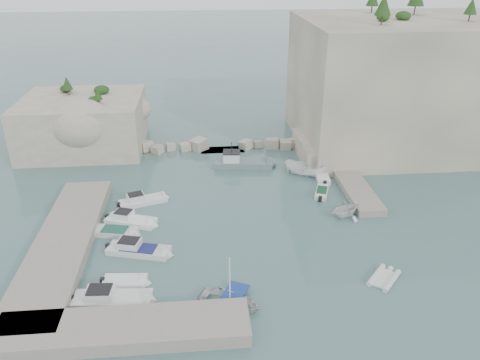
{
  "coord_description": "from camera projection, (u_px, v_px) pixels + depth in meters",
  "views": [
    {
      "loc": [
        -4.02,
        -38.43,
        24.68
      ],
      "look_at": [
        0.0,
        6.0,
        3.0
      ],
      "focal_mm": 35.0,
      "sensor_mm": 36.0,
      "label": 1
    }
  ],
  "objects": [
    {
      "name": "ground",
      "position": [
        246.0,
        234.0,
        45.54
      ],
      "size": [
        400.0,
        400.0,
        0.0
      ],
      "primitive_type": "plane",
      "color": "slate",
      "rests_on": "ground"
    },
    {
      "name": "cliff_east",
      "position": [
        395.0,
        84.0,
        64.29
      ],
      "size": [
        26.0,
        22.0,
        17.0
      ],
      "primitive_type": "cube",
      "color": "beige",
      "rests_on": "ground"
    },
    {
      "name": "cliff_terrace",
      "position": [
        329.0,
        149.0,
        62.17
      ],
      "size": [
        8.0,
        10.0,
        2.5
      ],
      "primitive_type": "cube",
      "color": "beige",
      "rests_on": "ground"
    },
    {
      "name": "outcrop_west",
      "position": [
        84.0,
        123.0,
        64.78
      ],
      "size": [
        16.0,
        14.0,
        7.0
      ],
      "primitive_type": "cube",
      "color": "beige",
      "rests_on": "ground"
    },
    {
      "name": "quay_west",
      "position": [
        63.0,
        244.0,
        43.02
      ],
      "size": [
        5.0,
        24.0,
        1.1
      ],
      "primitive_type": "cube",
      "color": "#9E9689",
      "rests_on": "ground"
    },
    {
      "name": "quay_south",
      "position": [
        124.0,
        329.0,
        33.29
      ],
      "size": [
        18.0,
        4.0,
        1.1
      ],
      "primitive_type": "cube",
      "color": "#9E9689",
      "rests_on": "ground"
    },
    {
      "name": "ledge_east",
      "position": [
        350.0,
        181.0,
        55.41
      ],
      "size": [
        3.0,
        16.0,
        0.8
      ],
      "primitive_type": "cube",
      "color": "#9E9689",
      "rests_on": "ground"
    },
    {
      "name": "breakwater",
      "position": [
        222.0,
        145.0,
        64.86
      ],
      "size": [
        28.0,
        3.0,
        1.4
      ],
      "primitive_type": "cube",
      "color": "beige",
      "rests_on": "ground"
    },
    {
      "name": "motorboat_a",
      "position": [
        143.0,
        203.0,
        51.23
      ],
      "size": [
        5.89,
        3.45,
        1.4
      ],
      "primitive_type": null,
      "rotation": [
        0.0,
        0.0,
        0.34
      ],
      "color": "white",
      "rests_on": "ground"
    },
    {
      "name": "motorboat_b",
      "position": [
        131.0,
        223.0,
        47.41
      ],
      "size": [
        5.88,
        3.56,
        1.4
      ],
      "primitive_type": null,
      "rotation": [
        0.0,
        0.0,
        -0.33
      ],
      "color": "white",
      "rests_on": "ground"
    },
    {
      "name": "motorboat_c",
      "position": [
        115.0,
        234.0,
        45.57
      ],
      "size": [
        5.02,
        2.71,
        0.7
      ],
      "primitive_type": null,
      "rotation": [
        0.0,
        0.0,
        -0.21
      ],
      "color": "silver",
      "rests_on": "ground"
    },
    {
      "name": "motorboat_d",
      "position": [
        139.0,
        253.0,
        42.73
      ],
      "size": [
        6.59,
        3.46,
        1.4
      ],
      "primitive_type": null,
      "rotation": [
        0.0,
        0.0,
        -0.26
      ],
      "color": "silver",
      "rests_on": "ground"
    },
    {
      "name": "motorboat_e",
      "position": [
        125.0,
        284.0,
        38.67
      ],
      "size": [
        4.0,
        1.89,
        0.7
      ],
      "primitive_type": null,
      "rotation": [
        0.0,
        0.0,
        -0.08
      ],
      "color": "white",
      "rests_on": "ground"
    },
    {
      "name": "motorboat_f",
      "position": [
        113.0,
        302.0,
        36.7
      ],
      "size": [
        6.81,
        2.46,
        1.4
      ],
      "primitive_type": null,
      "rotation": [
        0.0,
        0.0,
        -0.07
      ],
      "color": "silver",
      "rests_on": "ground"
    },
    {
      "name": "rowboat",
      "position": [
        230.0,
        306.0,
        36.35
      ],
      "size": [
        6.03,
        5.4,
        1.03
      ],
      "primitive_type": "imported",
      "rotation": [
        0.0,
        0.0,
        1.11
      ],
      "color": "white",
      "rests_on": "ground"
    },
    {
      "name": "inflatable_dinghy",
      "position": [
        384.0,
        280.0,
        39.21
      ],
      "size": [
        3.58,
        3.73,
        0.44
      ],
      "primitive_type": null,
      "rotation": [
        0.0,
        0.0,
        0.84
      ],
      "color": "silver",
      "rests_on": "ground"
    },
    {
      "name": "tender_east_a",
      "position": [
        345.0,
        216.0,
        48.76
      ],
      "size": [
        4.62,
        4.36,
        1.92
      ],
      "primitive_type": "imported",
      "rotation": [
        0.0,
        0.0,
        1.99
      ],
      "color": "white",
      "rests_on": "ground"
    },
    {
      "name": "tender_east_b",
      "position": [
        322.0,
        194.0,
        53.1
      ],
      "size": [
        2.47,
        3.95,
        0.7
      ],
      "primitive_type": null,
      "rotation": [
        0.0,
        0.0,
        1.22
      ],
      "color": "white",
      "rests_on": "ground"
    },
    {
      "name": "tender_east_c",
      "position": [
        322.0,
        178.0,
        56.98
      ],
      "size": [
        1.9,
        4.74,
        0.7
      ],
      "primitive_type": null,
      "rotation": [
        0.0,
        0.0,
        1.48
      ],
      "color": "white",
      "rests_on": "ground"
    },
    {
      "name": "tender_east_d",
      "position": [
        304.0,
        176.0,
        57.6
      ],
      "size": [
        5.39,
        4.18,
        1.97
      ],
      "primitive_type": "imported",
      "rotation": [
        0.0,
        0.0,
        1.06
      ],
      "color": "white",
      "rests_on": "ground"
    },
    {
      "name": "work_boat",
      "position": [
        243.0,
        167.0,
        59.98
      ],
      "size": [
        8.19,
        3.13,
        2.2
      ],
      "primitive_type": null,
      "rotation": [
        0.0,
        0.0,
        -0.1
      ],
      "color": "slate",
      "rests_on": "ground"
    },
    {
      "name": "rowboat_mast",
      "position": [
        230.0,
        278.0,
        35.21
      ],
      "size": [
        0.1,
        0.1,
        4.2
      ],
      "primitive_type": "cylinder",
      "color": "white",
      "rests_on": "rowboat"
    },
    {
      "name": "vegetation",
      "position": [
        363.0,
        11.0,
        61.0
      ],
      "size": [
        53.48,
        13.88,
        13.4
      ],
      "color": "#1E4219",
      "rests_on": "ground"
    }
  ]
}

